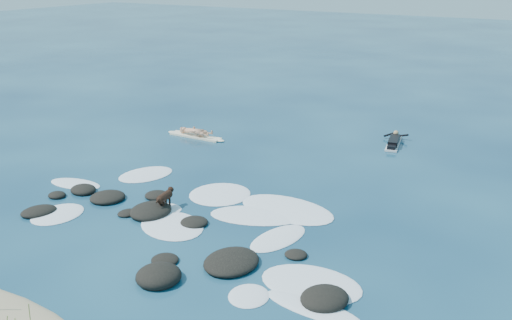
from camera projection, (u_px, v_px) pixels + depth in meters
The scene contains 6 objects.
ground at pixel (175, 214), 19.32m from camera, with size 160.00×160.00×0.00m, color #0A2642.
reef_rocks at pixel (168, 235), 17.62m from camera, with size 12.33×5.68×0.54m.
breaking_foam at pixel (218, 219), 18.90m from camera, with size 13.98×7.52×0.12m.
standing_surfer_rig at pixel (195, 123), 27.59m from camera, with size 3.31×0.66×1.89m.
paddling_surfer_rig at pixel (394, 141), 26.64m from camera, with size 1.27×2.67×0.46m.
dog at pixel (165, 196), 19.54m from camera, with size 0.40×1.16×0.74m.
Camera 1 is at (11.35, -13.80, 8.08)m, focal length 40.00 mm.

